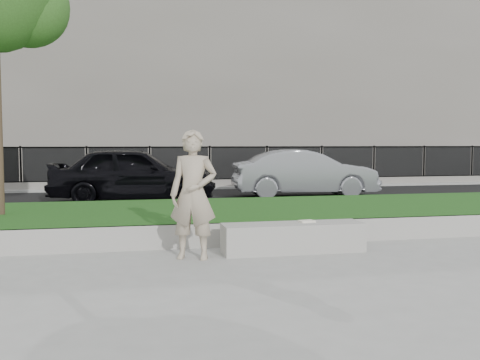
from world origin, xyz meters
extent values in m
plane|color=gray|center=(0.00, 0.00, 0.00)|extent=(90.00, 90.00, 0.00)
cube|color=black|center=(0.00, 3.00, 0.20)|extent=(34.00, 4.00, 0.40)
cube|color=gray|center=(0.00, 1.04, 0.20)|extent=(34.00, 0.08, 0.40)
cube|color=black|center=(0.00, 8.50, 0.02)|extent=(34.00, 7.00, 0.04)
cube|color=gray|center=(0.00, 13.00, 0.06)|extent=(34.00, 3.00, 0.12)
cube|color=slate|center=(0.00, 12.00, 0.24)|extent=(32.00, 0.30, 0.24)
cube|color=black|center=(0.00, 12.00, 0.87)|extent=(32.00, 0.04, 1.50)
cube|color=black|center=(0.00, 12.00, 1.57)|extent=(32.00, 0.05, 0.05)
cube|color=black|center=(0.00, 12.00, 0.37)|extent=(32.00, 0.05, 0.05)
cube|color=slate|center=(0.00, 20.00, 5.00)|extent=(34.00, 10.00, 10.00)
cube|color=gray|center=(1.11, 0.40, 0.23)|extent=(2.25, 0.56, 0.46)
imported|color=tan|center=(-0.50, 0.25, 0.96)|extent=(0.81, 0.66, 1.93)
cube|color=white|center=(1.36, 0.47, 0.47)|extent=(0.26, 0.21, 0.03)
sphere|color=#2D551C|center=(-3.21, 3.20, 4.27)|extent=(1.50, 1.50, 1.50)
imported|color=black|center=(-1.24, 7.89, 0.84)|extent=(4.82, 2.31, 1.59)
imported|color=gray|center=(4.03, 8.31, 0.78)|extent=(4.56, 1.88, 1.47)
camera|label=1|loc=(-1.48, -7.61, 1.73)|focal=40.00mm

